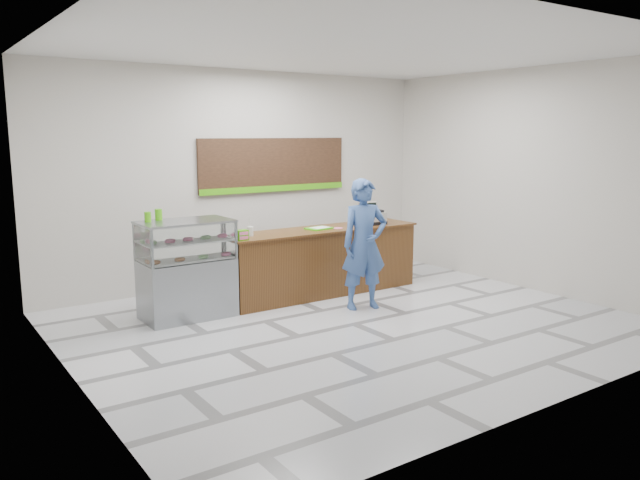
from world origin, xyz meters
TOP-DOWN VIEW (x-y plane):
  - floor at (0.00, 0.00)m, footprint 7.00×7.00m
  - back_wall at (0.00, 3.00)m, footprint 7.00×0.00m
  - ceiling at (0.00, 0.00)m, footprint 7.00×7.00m
  - sales_counter at (0.55, 1.55)m, footprint 3.26×0.76m
  - display_case at (-1.67, 1.55)m, footprint 1.22×0.72m
  - menu_board at (0.55, 2.96)m, footprint 2.80×0.06m
  - cash_register at (1.50, 1.52)m, footprint 0.44×0.45m
  - card_terminal at (1.33, 1.57)m, footprint 0.12×0.19m
  - serving_tray at (0.50, 1.55)m, footprint 0.42×0.33m
  - napkin_box at (-0.95, 1.62)m, footprint 0.15×0.15m
  - straw_cup at (-0.69, 1.56)m, footprint 0.09×0.09m
  - promo_box at (-0.95, 1.30)m, footprint 0.16×0.11m
  - donut_decal at (0.77, 1.45)m, footprint 0.16×0.16m
  - green_cup_left at (-2.12, 1.70)m, footprint 0.09×0.09m
  - green_cup_right at (-1.94, 1.79)m, footprint 0.10×0.10m
  - customer at (0.59, 0.55)m, footprint 0.77×0.60m

SIDE VIEW (x-z plane):
  - floor at x=0.00m, z-range 0.00..0.00m
  - sales_counter at x=0.55m, z-range 0.00..1.03m
  - display_case at x=-1.67m, z-range 0.01..1.34m
  - customer at x=0.59m, z-range 0.00..1.86m
  - donut_decal at x=0.77m, z-range 1.03..1.03m
  - serving_tray at x=0.50m, z-range 1.03..1.05m
  - card_terminal at x=1.33m, z-range 1.03..1.07m
  - napkin_box at x=-0.95m, z-range 1.03..1.14m
  - straw_cup at x=-0.69m, z-range 1.03..1.16m
  - promo_box at x=-0.95m, z-range 1.03..1.17m
  - cash_register at x=1.50m, z-range 0.99..1.33m
  - green_cup_left at x=-2.12m, z-range 1.33..1.46m
  - green_cup_right at x=-1.94m, z-range 1.33..1.48m
  - back_wall at x=0.00m, z-range -1.75..5.25m
  - menu_board at x=0.55m, z-range 1.48..2.38m
  - ceiling at x=0.00m, z-range 3.50..3.50m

